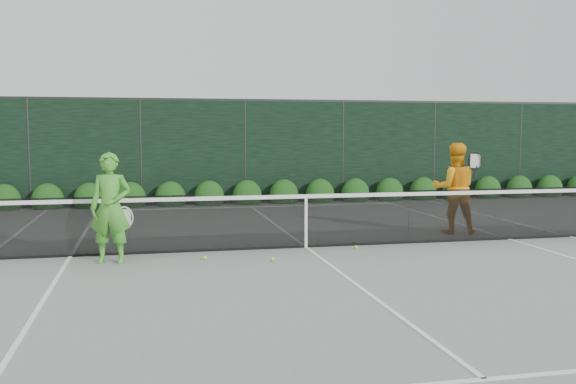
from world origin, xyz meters
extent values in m
plane|color=gray|center=(0.00, 0.00, 0.00)|extent=(80.00, 80.00, 0.00)
cube|color=black|center=(-4.20, 0.00, 0.51)|extent=(4.40, 0.01, 1.02)
cube|color=black|center=(0.00, 0.00, 0.48)|extent=(4.00, 0.01, 0.96)
cube|color=black|center=(4.20, 0.00, 0.51)|extent=(4.40, 0.01, 1.02)
cube|color=white|center=(0.00, 0.00, 0.94)|extent=(12.80, 0.03, 0.07)
cube|color=black|center=(0.00, 0.00, 0.02)|extent=(12.80, 0.02, 0.04)
cube|color=white|center=(0.00, 0.00, 0.46)|extent=(0.05, 0.03, 0.91)
imported|color=green|center=(-3.40, -0.64, 0.89)|extent=(0.72, 0.55, 1.79)
torus|color=beige|center=(-3.20, -0.54, 0.72)|extent=(0.30, 0.04, 0.30)
cylinder|color=black|center=(-3.20, -0.54, 0.48)|extent=(0.10, 0.03, 0.30)
imported|color=#FFA515|center=(3.42, 0.97, 0.94)|extent=(1.07, 0.93, 1.88)
torus|color=black|center=(3.77, 0.77, 1.52)|extent=(0.29, 0.12, 0.30)
cylinder|color=black|center=(3.77, 0.77, 1.28)|extent=(0.10, 0.03, 0.30)
cube|color=white|center=(5.49, 0.00, 0.01)|extent=(0.06, 23.77, 0.01)
cube|color=white|center=(-4.12, 0.00, 0.01)|extent=(0.06, 23.77, 0.01)
cube|color=white|center=(4.12, 0.00, 0.01)|extent=(0.06, 23.77, 0.01)
cube|color=white|center=(0.00, 11.88, 0.01)|extent=(11.03, 0.06, 0.01)
cube|color=white|center=(0.00, 6.40, 0.01)|extent=(8.23, 0.06, 0.01)
cube|color=white|center=(0.00, -6.40, 0.01)|extent=(8.23, 0.06, 0.01)
cube|color=white|center=(0.00, 0.00, 0.01)|extent=(0.06, 12.80, 0.01)
cube|color=black|center=(0.00, 7.50, 1.50)|extent=(32.00, 0.06, 3.00)
cube|color=#262826|center=(0.00, 7.50, 3.03)|extent=(32.00, 0.06, 0.06)
cylinder|color=#262826|center=(-6.00, 7.50, 1.50)|extent=(0.08, 0.08, 3.00)
cylinder|color=#262826|center=(-3.00, 7.50, 1.50)|extent=(0.08, 0.08, 3.00)
cylinder|color=#262826|center=(0.00, 7.50, 1.50)|extent=(0.08, 0.08, 3.00)
cylinder|color=#262826|center=(3.00, 7.50, 1.50)|extent=(0.08, 0.08, 3.00)
cylinder|color=#262826|center=(6.00, 7.50, 1.50)|extent=(0.08, 0.08, 3.00)
cylinder|color=#262826|center=(9.00, 7.50, 1.50)|extent=(0.08, 0.08, 3.00)
ellipsoid|color=#10370F|center=(-6.60, 7.15, 0.23)|extent=(0.86, 0.65, 0.94)
ellipsoid|color=#10370F|center=(-5.50, 7.15, 0.23)|extent=(0.86, 0.65, 0.94)
ellipsoid|color=#10370F|center=(-4.40, 7.15, 0.23)|extent=(0.86, 0.65, 0.94)
ellipsoid|color=#10370F|center=(-3.30, 7.15, 0.23)|extent=(0.86, 0.65, 0.94)
ellipsoid|color=#10370F|center=(-2.20, 7.15, 0.23)|extent=(0.86, 0.65, 0.94)
ellipsoid|color=#10370F|center=(-1.10, 7.15, 0.23)|extent=(0.86, 0.65, 0.94)
ellipsoid|color=#10370F|center=(0.00, 7.15, 0.23)|extent=(0.86, 0.65, 0.94)
ellipsoid|color=#10370F|center=(1.10, 7.15, 0.23)|extent=(0.86, 0.65, 0.94)
ellipsoid|color=#10370F|center=(2.20, 7.15, 0.23)|extent=(0.86, 0.65, 0.94)
ellipsoid|color=#10370F|center=(3.30, 7.15, 0.23)|extent=(0.86, 0.65, 0.94)
ellipsoid|color=#10370F|center=(4.40, 7.15, 0.23)|extent=(0.86, 0.65, 0.94)
ellipsoid|color=#10370F|center=(5.50, 7.15, 0.23)|extent=(0.86, 0.65, 0.94)
ellipsoid|color=#10370F|center=(6.60, 7.15, 0.23)|extent=(0.86, 0.65, 0.94)
ellipsoid|color=#10370F|center=(7.70, 7.15, 0.23)|extent=(0.86, 0.65, 0.94)
ellipsoid|color=#10370F|center=(8.80, 7.15, 0.23)|extent=(0.86, 0.65, 0.94)
ellipsoid|color=#10370F|center=(9.90, 7.15, 0.23)|extent=(0.86, 0.65, 0.94)
sphere|color=#CCD930|center=(0.25, 0.09, 0.03)|extent=(0.07, 0.07, 0.07)
sphere|color=#CCD930|center=(0.85, -0.34, 0.03)|extent=(0.07, 0.07, 0.07)
sphere|color=#CCD930|center=(0.94, 0.07, 0.03)|extent=(0.07, 0.07, 0.07)
sphere|color=#CCD930|center=(-0.83, -1.08, 0.03)|extent=(0.07, 0.07, 0.07)
sphere|color=#CCD930|center=(-1.90, -0.74, 0.03)|extent=(0.07, 0.07, 0.07)
camera|label=1|loc=(-2.78, -11.24, 2.13)|focal=40.00mm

